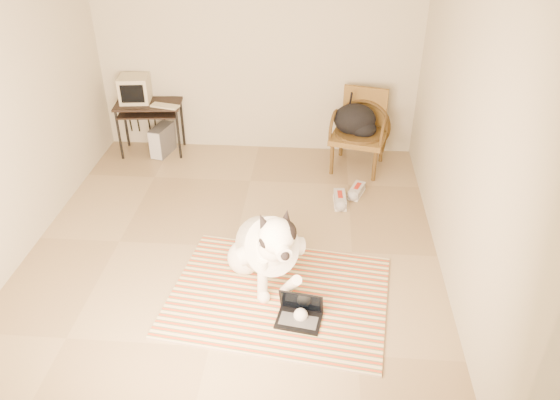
# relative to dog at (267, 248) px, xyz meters

# --- Properties ---
(floor) EXTENTS (4.50, 4.50, 0.00)m
(floor) POSITION_rel_dog_xyz_m (-0.38, 0.49, -0.38)
(floor) COLOR #9A835E
(floor) RESTS_ON ground
(wall_back) EXTENTS (4.50, 0.00, 4.50)m
(wall_back) POSITION_rel_dog_xyz_m (-0.38, 2.74, 0.97)
(wall_back) COLOR #BCB39A
(wall_back) RESTS_ON floor
(wall_front) EXTENTS (4.50, 0.00, 4.50)m
(wall_front) POSITION_rel_dog_xyz_m (-0.38, -1.76, 0.97)
(wall_front) COLOR #BCB39A
(wall_front) RESTS_ON floor
(wall_left) EXTENTS (0.00, 4.50, 4.50)m
(wall_left) POSITION_rel_dog_xyz_m (-2.38, 0.49, 0.97)
(wall_left) COLOR #BCB39A
(wall_left) RESTS_ON floor
(wall_right) EXTENTS (0.00, 4.50, 4.50)m
(wall_right) POSITION_rel_dog_xyz_m (1.62, 0.49, 0.97)
(wall_right) COLOR #BCB39A
(wall_right) RESTS_ON floor
(rug) EXTENTS (2.05, 1.67, 0.02)m
(rug) POSITION_rel_dog_xyz_m (0.12, -0.20, -0.37)
(rug) COLOR #CA4220
(rug) RESTS_ON floor
(dog) EXTENTS (0.77, 1.16, 0.95)m
(dog) POSITION_rel_dog_xyz_m (0.00, 0.00, 0.00)
(dog) COLOR white
(dog) RESTS_ON rug
(laptop) EXTENTS (0.41, 0.32, 0.26)m
(laptop) POSITION_rel_dog_xyz_m (0.32, -0.48, -0.29)
(laptop) COLOR black
(laptop) RESTS_ON rug
(computer_desk) EXTENTS (0.86, 0.54, 0.68)m
(computer_desk) POSITION_rel_dog_xyz_m (-1.74, 2.47, 0.21)
(computer_desk) COLOR black
(computer_desk) RESTS_ON floor
(crt_monitor) EXTENTS (0.40, 0.38, 0.32)m
(crt_monitor) POSITION_rel_dog_xyz_m (-1.90, 2.54, 0.46)
(crt_monitor) COLOR #B7AE90
(crt_monitor) RESTS_ON computer_desk
(desk_keyboard) EXTENTS (0.37, 0.21, 0.02)m
(desk_keyboard) POSITION_rel_dog_xyz_m (-1.49, 2.38, 0.31)
(desk_keyboard) COLOR #B7AE90
(desk_keyboard) RESTS_ON computer_desk
(pc_tower) EXTENTS (0.26, 0.44, 0.38)m
(pc_tower) POSITION_rel_dog_xyz_m (-1.60, 2.44, -0.19)
(pc_tower) COLOR #49494C
(pc_tower) RESTS_ON floor
(rattan_chair) EXTENTS (0.75, 0.74, 0.95)m
(rattan_chair) POSITION_rel_dog_xyz_m (0.92, 2.31, 0.10)
(rattan_chair) COLOR brown
(rattan_chair) RESTS_ON floor
(backpack) EXTENTS (0.51, 0.43, 0.38)m
(backpack) POSITION_rel_dog_xyz_m (0.86, 2.29, 0.23)
(backpack) COLOR black
(backpack) RESTS_ON rattan_chair
(sneaker_left) EXTENTS (0.15, 0.33, 0.11)m
(sneaker_left) POSITION_rel_dog_xyz_m (0.68, 1.38, -0.33)
(sneaker_left) COLOR white
(sneaker_left) RESTS_ON floor
(sneaker_right) EXTENTS (0.22, 0.33, 0.11)m
(sneaker_right) POSITION_rel_dog_xyz_m (0.88, 1.59, -0.33)
(sneaker_right) COLOR white
(sneaker_right) RESTS_ON floor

